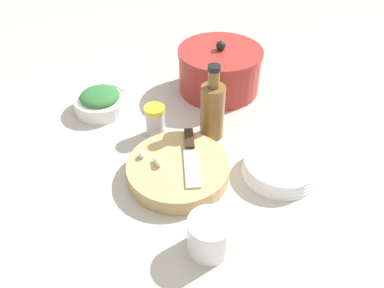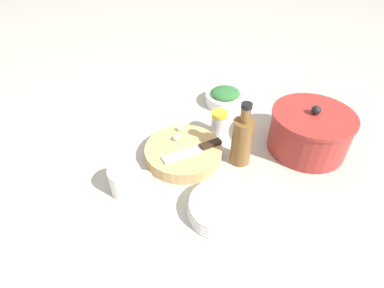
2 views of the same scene
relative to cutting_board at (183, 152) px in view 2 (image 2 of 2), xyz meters
name	(u,v)px [view 2 (image 2 of 2)]	position (x,y,z in m)	size (l,w,h in m)	color
ground_plane	(196,154)	(-0.03, 0.03, -0.02)	(5.00, 5.00, 0.00)	#B2ADA3
cutting_board	(183,152)	(0.00, 0.00, 0.00)	(0.24, 0.24, 0.04)	tan
chef_knife	(196,149)	(-0.01, 0.04, 0.02)	(0.18, 0.14, 0.01)	black
garlic_cloves	(178,134)	(-0.04, -0.04, 0.03)	(0.08, 0.04, 0.02)	beige
herb_bowl	(225,97)	(-0.36, -0.01, 0.01)	(0.16, 0.16, 0.06)	white
spice_jar	(219,123)	(-0.16, 0.05, 0.02)	(0.05, 0.05, 0.09)	silver
coffee_mug	(126,180)	(0.19, -0.07, 0.02)	(0.09, 0.11, 0.08)	white
plate_stack	(222,208)	(0.15, 0.19, 0.00)	(0.18, 0.18, 0.04)	white
oil_bottle	(242,140)	(-0.07, 0.16, 0.06)	(0.06, 0.06, 0.21)	brown
stock_pot	(309,131)	(-0.22, 0.33, 0.05)	(0.25, 0.25, 0.16)	#9E2D28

